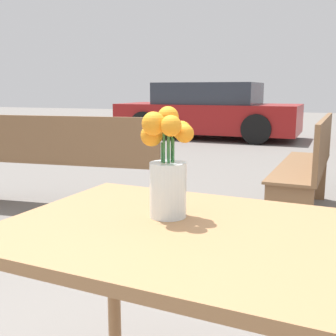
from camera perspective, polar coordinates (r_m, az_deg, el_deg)
name	(u,v)px	position (r m, az deg, el deg)	size (l,w,h in m)	color
table_front	(188,264)	(1.15, 2.66, -12.89)	(1.03, 0.80, 0.72)	#9E7047
flower_vase	(167,171)	(1.17, -0.10, -0.44)	(0.15, 0.14, 0.31)	silver
bench_near	(59,158)	(3.85, -14.57, 1.35)	(1.94, 0.54, 0.85)	brown
bench_middle	(311,165)	(3.66, 18.76, 0.40)	(0.44, 1.56, 0.85)	brown
parked_car	(208,112)	(9.51, 5.46, 7.60)	(4.00, 1.80, 1.22)	maroon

